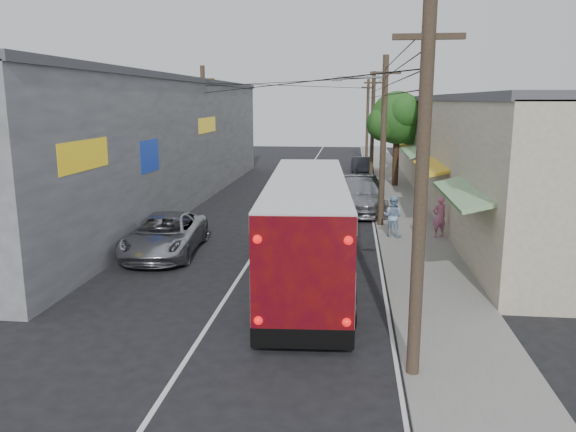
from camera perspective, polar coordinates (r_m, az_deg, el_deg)
name	(u,v)px	position (r m, az deg, el deg)	size (l,w,h in m)	color
ground	(205,330)	(15.35, -8.41, -11.40)	(120.00, 120.00, 0.00)	black
sidewalk	(397,201)	(34.25, 10.99, 1.52)	(3.00, 80.00, 0.12)	slate
building_right	(470,147)	(36.45, 18.04, 6.67)	(7.09, 40.00, 6.25)	beige
building_left	(140,141)	(33.99, -14.79, 7.38)	(7.20, 36.00, 7.25)	gray
utility_poles	(342,132)	(34.00, 5.48, 8.52)	(11.80, 45.28, 8.00)	#473828
street_tree	(398,120)	(39.78, 11.14, 9.59)	(4.40, 4.00, 6.60)	#3F2B19
coach_bus	(307,227)	(18.96, 1.95, -1.10)	(3.36, 12.14, 3.46)	silver
jeepney	(165,235)	(22.66, -12.41, -1.87)	(2.58, 5.59, 1.55)	#A9AAB0
parked_suv	(360,196)	(30.81, 7.31, 2.06)	(2.47, 6.07, 1.76)	gray
parked_car_mid	(365,185)	(35.71, 7.78, 3.14)	(1.73, 4.31, 1.47)	#28282D
parked_car_far	(362,166)	(46.68, 7.52, 5.09)	(1.46, 4.18, 1.38)	black
pedestrian_near	(439,217)	(25.22, 15.11, -0.07)	(0.66, 0.43, 1.80)	#C86990
pedestrian_far	(393,216)	(24.89, 10.60, -0.02)	(0.87, 0.68, 1.79)	#9AB8E0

